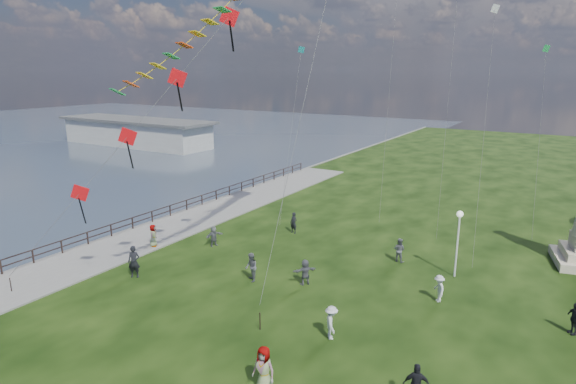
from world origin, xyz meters
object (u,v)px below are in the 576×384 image
Objects in this scene: person_6 at (294,223)px; person_11 at (305,272)px; person_1 at (251,267)px; pier_pavilion at (136,132)px; person_9 at (575,318)px; lamppost at (459,230)px; person_4 at (264,370)px; person_0 at (134,262)px; person_2 at (331,322)px; person_7 at (399,250)px; person_10 at (153,237)px; person_8 at (439,288)px; person_5 at (214,236)px.

person_6 is 1.06× the size of person_11.
person_6 is (-2.26, 8.64, -0.05)m from person_1.
person_11 is at bearing -32.87° from pier_pavilion.
lamppost is at bearing -158.63° from person_9.
person_6 is at bearing 114.35° from person_4.
person_0 is at bearing 156.44° from person_4.
person_0 is 13.03m from person_2.
pier_pavilion is 15.73× the size of person_4.
person_0 is at bearing 47.20° from person_7.
person_7 is 1.00× the size of person_9.
person_2 is 11.39m from person_9.
person_11 is at bearing -45.98° from person_6.
person_1 is at bearing -66.29° from person_6.
person_6 is (46.69, -26.13, -1.03)m from pier_pavilion.
person_10 is (-15.40, -6.48, -0.00)m from person_7.
lamppost is 2.15× the size of person_4.
person_1 is 1.13× the size of person_11.
person_7 is at bearing -175.81° from person_8.
person_0 reaches higher than person_8.
person_5 is 12.68m from person_7.
person_4 reaches higher than person_6.
person_9 is at bearing 164.12° from person_7.
lamppost reaches higher than person_2.
person_4 reaches higher than person_11.
pier_pavilion is 19.17× the size of person_10.
lamppost is at bearing -53.01° from person_2.
person_4 is at bearing 96.90° from person_7.
person_11 is at bearing 6.37° from person_2.
lamppost is at bearing -25.31° from pier_pavilion.
person_4 reaches higher than person_2.
person_7 reaches higher than person_8.
person_6 is at bearing -14.28° from person_5.
person_9 is (22.54, 6.33, -0.19)m from person_0.
person_6 reaches higher than person_8.
person_5 is (-15.66, -3.53, -2.22)m from lamppost.
person_9 is (9.88, -4.24, -0.00)m from person_7.
lamppost is 4.26m from person_7.
person_0 is at bearing -109.69° from person_1.
person_0 is (42.68, -37.94, -0.87)m from pier_pavilion.
person_7 is (0.11, 15.28, -0.17)m from person_4.
person_9 is (18.53, -5.48, -0.03)m from person_6.
person_8 is 0.95× the size of person_10.
person_0 is 1.24× the size of person_7.
lamppost is at bearing 72.80° from person_4.
person_1 is at bearing -145.50° from lamppost.
person_9 is (6.25, 0.01, 0.04)m from person_8.
pier_pavilion is 18.75× the size of person_2.
person_7 is 16.71m from person_10.
person_10 is at bearing 30.13° from person_7.
person_1 is (6.27, 3.17, -0.11)m from person_0.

